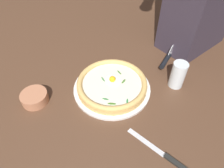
% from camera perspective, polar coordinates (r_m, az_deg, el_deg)
% --- Properties ---
extents(ground_plane, '(2.40, 2.40, 0.03)m').
position_cam_1_polar(ground_plane, '(0.92, -2.42, -1.07)').
color(ground_plane, brown).
rests_on(ground_plane, ground).
extents(pizza_plate, '(0.34, 0.34, 0.01)m').
position_cam_1_polar(pizza_plate, '(0.89, 0.00, -1.15)').
color(pizza_plate, white).
rests_on(pizza_plate, ground).
extents(pizza, '(0.30, 0.30, 0.05)m').
position_cam_1_polar(pizza, '(0.88, 0.00, 0.00)').
color(pizza, '#DFB063').
rests_on(pizza, pizza_plate).
extents(side_bowl, '(0.11, 0.11, 0.04)m').
position_cam_1_polar(side_bowl, '(0.90, -20.87, -3.57)').
color(side_bowl, '#BB7855').
rests_on(side_bowl, ground).
extents(pizza_cutter, '(0.11, 0.14, 0.08)m').
position_cam_1_polar(pizza_cutter, '(1.02, 15.19, 6.95)').
color(pizza_cutter, silver).
rests_on(pizza_cutter, ground).
extents(table_knife, '(0.23, 0.11, 0.01)m').
position_cam_1_polar(table_knife, '(0.75, 14.86, -18.92)').
color(table_knife, silver).
rests_on(table_knife, ground).
extents(drinking_glass, '(0.06, 0.06, 0.12)m').
position_cam_1_polar(drinking_glass, '(0.92, 17.88, 2.11)').
color(drinking_glass, silver).
rests_on(drinking_glass, ground).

